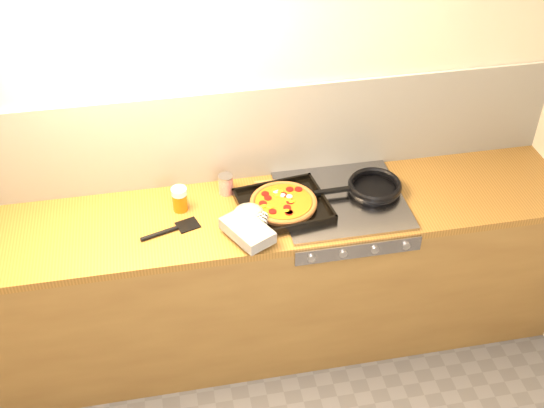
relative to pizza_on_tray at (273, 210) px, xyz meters
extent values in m
plane|color=#BDB59F|center=(-0.10, 0.36, 0.31)|extent=(3.20, 0.00, 3.20)
cube|color=white|center=(-0.10, 0.34, 0.21)|extent=(3.20, 0.02, 0.50)
cube|color=olive|center=(-0.10, 0.06, -0.51)|extent=(3.20, 0.60, 0.86)
cube|color=olive|center=(-0.10, 0.06, -0.06)|extent=(3.20, 0.60, 0.04)
cube|color=gray|center=(0.35, -0.24, -0.09)|extent=(0.60, 0.03, 0.08)
cylinder|color=#A5A5AA|center=(0.13, -0.26, -0.09)|extent=(0.04, 0.02, 0.04)
cylinder|color=#A5A5AA|center=(0.28, -0.26, -0.09)|extent=(0.04, 0.02, 0.04)
cylinder|color=#A5A5AA|center=(0.43, -0.26, -0.09)|extent=(0.04, 0.02, 0.04)
cylinder|color=#A5A5AA|center=(0.58, -0.26, -0.09)|extent=(0.04, 0.02, 0.04)
cube|color=gray|center=(0.35, 0.06, -0.04)|extent=(0.60, 0.56, 0.02)
cube|color=black|center=(0.06, 0.04, -0.02)|extent=(0.46, 0.41, 0.01)
cube|color=black|center=(0.04, 0.21, -0.01)|extent=(0.41, 0.07, 0.02)
cube|color=black|center=(0.08, -0.13, -0.01)|extent=(0.41, 0.07, 0.02)
cube|color=black|center=(0.26, 0.07, -0.01)|extent=(0.06, 0.36, 0.02)
cube|color=black|center=(-0.14, 0.01, -0.01)|extent=(0.06, 0.36, 0.02)
cylinder|color=#9D5F2D|center=(0.06, 0.04, -0.01)|extent=(0.35, 0.35, 0.02)
torus|color=#9D5F2D|center=(0.06, 0.04, 0.00)|extent=(0.36, 0.36, 0.02)
cylinder|color=orange|center=(0.06, 0.04, 0.01)|extent=(0.31, 0.31, 0.01)
cylinder|color=maroon|center=(0.09, 0.03, 0.01)|extent=(0.04, 0.04, 0.01)
cylinder|color=maroon|center=(-0.02, 0.11, 0.01)|extent=(0.04, 0.04, 0.01)
cylinder|color=maroon|center=(0.07, -0.05, 0.01)|extent=(0.04, 0.04, 0.01)
cylinder|color=maroon|center=(-0.04, 0.04, 0.01)|extent=(0.04, 0.04, 0.01)
cylinder|color=maroon|center=(0.11, 0.12, 0.01)|extent=(0.04, 0.04, 0.01)
cylinder|color=maroon|center=(0.07, 0.09, 0.01)|extent=(0.04, 0.04, 0.01)
cylinder|color=maroon|center=(-0.01, -0.03, 0.01)|extent=(0.04, 0.04, 0.01)
cylinder|color=maroon|center=(0.15, 0.12, 0.01)|extent=(0.04, 0.04, 0.01)
cylinder|color=maroon|center=(0.07, -0.05, 0.01)|extent=(0.04, 0.04, 0.01)
cylinder|color=maroon|center=(0.07, -0.01, 0.01)|extent=(0.04, 0.04, 0.01)
cylinder|color=maroon|center=(-0.01, 0.08, 0.01)|extent=(0.04, 0.04, 0.01)
ellipsoid|color=gold|center=(-0.02, 0.02, 0.01)|extent=(0.03, 0.03, 0.01)
ellipsoid|color=gold|center=(-0.04, 0.02, 0.01)|extent=(0.03, 0.03, 0.01)
ellipsoid|color=gold|center=(0.04, 0.09, 0.01)|extent=(0.03, 0.03, 0.01)
ellipsoid|color=gold|center=(0.03, 0.13, 0.01)|extent=(0.03, 0.03, 0.01)
ellipsoid|color=gold|center=(0.06, -0.03, 0.01)|extent=(0.03, 0.03, 0.01)
ellipsoid|color=gold|center=(0.10, 0.03, 0.01)|extent=(0.03, 0.03, 0.01)
ellipsoid|color=gold|center=(0.08, 0.04, 0.01)|extent=(0.03, 0.03, 0.01)
ellipsoid|color=gold|center=(-0.01, 0.00, 0.01)|extent=(0.03, 0.03, 0.01)
ellipsoid|color=gold|center=(0.06, 0.11, 0.01)|extent=(0.03, 0.03, 0.01)
ellipsoid|color=silver|center=(0.04, 0.12, 0.01)|extent=(0.03, 0.03, 0.01)
ellipsoid|color=silver|center=(0.06, 0.08, 0.01)|extent=(0.03, 0.03, 0.01)
ellipsoid|color=silver|center=(0.09, 0.07, 0.01)|extent=(0.03, 0.03, 0.01)
cube|color=black|center=(-0.14, -0.14, 0.01)|extent=(0.24, 0.29, 0.06)
ellipsoid|color=black|center=(-0.12, -0.02, 0.01)|extent=(0.16, 0.16, 0.06)
cylinder|color=black|center=(-0.07, -0.10, 0.01)|extent=(0.08, 0.11, 0.05)
cylinder|color=black|center=(0.53, 0.09, -0.02)|extent=(0.25, 0.25, 0.01)
torus|color=black|center=(0.53, 0.09, 0.00)|extent=(0.27, 0.27, 0.03)
cube|color=black|center=(0.31, 0.08, 0.00)|extent=(0.19, 0.03, 0.02)
cylinder|color=#A50D16|center=(-0.19, 0.23, 0.01)|extent=(0.08, 0.08, 0.09)
cylinder|color=#B2B2B7|center=(-0.19, 0.23, 0.06)|extent=(0.08, 0.08, 0.01)
cylinder|color=#B2B2B7|center=(-0.19, 0.23, -0.04)|extent=(0.08, 0.08, 0.01)
cylinder|color=#C95F0B|center=(-0.43, 0.14, 0.00)|extent=(0.09, 0.09, 0.09)
cylinder|color=silver|center=(-0.43, 0.14, 0.06)|extent=(0.09, 0.09, 0.03)
cylinder|color=#9E7243|center=(0.09, 0.26, -0.03)|extent=(0.26, 0.03, 0.02)
ellipsoid|color=#9E7243|center=(0.23, 0.25, -0.03)|extent=(0.06, 0.05, 0.02)
cube|color=black|center=(-0.40, 0.01, -0.04)|extent=(0.12, 0.11, 0.01)
cylinder|color=black|center=(-0.54, -0.03, -0.03)|extent=(0.18, 0.07, 0.02)
camera|label=1|loc=(-0.47, -2.44, 2.03)|focal=45.00mm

